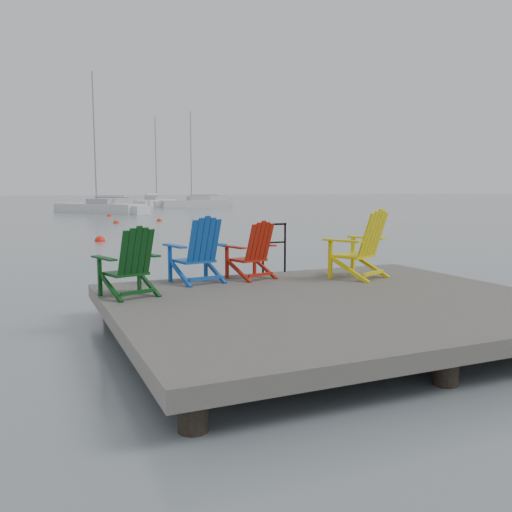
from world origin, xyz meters
name	(u,v)px	position (x,y,z in m)	size (l,w,h in m)	color
ground	(333,333)	(0.00, 0.00, 0.00)	(400.00, 400.00, 0.00)	slate
dock	(333,309)	(0.00, 0.00, 0.35)	(6.00, 5.00, 1.40)	#2D2A28
handrail	(274,243)	(0.25, 2.45, 1.04)	(0.48, 0.04, 0.90)	black
chair_green	(130,262)	(-2.56, 1.23, 0.99)	(0.92, 0.87, 0.98)	#0A3C12
chair_blue	(198,250)	(-1.34, 1.96, 1.03)	(0.95, 0.90, 1.06)	#104CAE
chair_red	(252,250)	(-0.38, 1.98, 0.99)	(0.90, 0.85, 0.96)	#A81B0C
chair_yellow	(361,244)	(1.34, 1.30, 1.08)	(1.12, 1.08, 1.15)	yellow
sailboat_near	(101,209)	(2.39, 41.52, 0.35)	(6.94, 8.56, 12.14)	silver
sailboat_mid	(155,203)	(11.19, 59.12, 0.36)	(6.37, 7.61, 11.02)	white
sailboat_far	(195,204)	(14.62, 53.94, 0.36)	(8.03, 2.31, 11.06)	silver
buoy_a	(100,241)	(-1.14, 15.37, 0.00)	(0.41, 0.41, 0.41)	red
buoy_b	(116,223)	(1.30, 26.71, 0.00)	(0.35, 0.35, 0.35)	red
buoy_c	(159,221)	(4.22, 27.95, 0.00)	(0.35, 0.35, 0.35)	red
buoy_d	(109,216)	(2.21, 35.60, 0.00)	(0.36, 0.36, 0.36)	red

